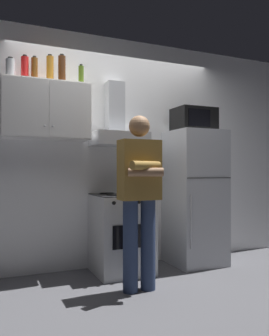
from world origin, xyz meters
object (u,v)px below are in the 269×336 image
range_hood (118,129)px  person_standing (140,194)px  bottle_canister_steel (10,69)px  upper_cabinet (46,111)px  cooking_pot (137,188)px  bottle_rum_dark (62,70)px  refrigerator (195,197)px  bottle_liquor_amber (50,69)px  bottle_beer_brown (34,70)px  bottle_soda_red (25,69)px  microwave (194,120)px  bottle_olive_oil (81,75)px  stove_oven (121,233)px

range_hood → person_standing: (-0.05, -0.73, -0.70)m
bottle_canister_steel → upper_cabinet: bearing=-4.9°
cooking_pot → bottle_rum_dark: size_ratio=0.99×
person_standing → bottle_canister_steel: 1.83m
person_standing → refrigerator: bearing=31.2°
refrigerator → person_standing: bearing=-148.8°
range_hood → bottle_liquor_amber: bearing=-178.7°
person_standing → bottle_liquor_amber: (-0.71, 0.71, 1.29)m
bottle_canister_steel → range_hood: bearing=-1.4°
upper_cabinet → bottle_beer_brown: size_ratio=3.35×
person_standing → bottle_soda_red: bearing=141.2°
microwave → bottle_olive_oil: bottle_olive_oil is taller
cooking_pot → bottle_canister_steel: size_ratio=1.37×
stove_oven → bottle_soda_red: size_ratio=3.25×
microwave → person_standing: 1.45m
range_hood → microwave: 0.97m
upper_cabinet → range_hood: size_ratio=1.20×
stove_oven → cooking_pot: size_ratio=2.83×
upper_cabinet → refrigerator: size_ratio=0.56×
bottle_beer_brown → bottle_canister_steel: bearing=-178.6°
upper_cabinet → bottle_beer_brown: bottle_beer_brown is taller
refrigerator → bottle_soda_red: bearing=175.2°
upper_cabinet → bottle_olive_oil: bottle_olive_oil is taller
bottle_liquor_amber → microwave: bearing=-3.0°
cooking_pot → bottle_liquor_amber: bottle_liquor_amber is taller
cooking_pot → bottle_soda_red: size_ratio=1.15×
bottle_liquor_amber → bottle_beer_brown: (-0.15, 0.05, -0.01)m
range_hood → microwave: bearing=-6.5°
bottle_soda_red → microwave: bearing=-4.3°
upper_cabinet → bottle_rum_dark: size_ratio=2.88×
microwave → bottle_soda_red: size_ratio=1.78×
bottle_rum_dark → cooking_pot: bearing=-17.4°
cooking_pot → range_hood: bearing=117.9°
cooking_pot → bottle_canister_steel: (-1.28, 0.27, 1.22)m
bottle_soda_red → bottle_beer_brown: bearing=-2.7°
cooking_pot → bottle_liquor_amber: size_ratio=1.07×
refrigerator → bottle_rum_dark: 2.12m
stove_oven → range_hood: bearing=90.0°
stove_oven → bottle_olive_oil: bottle_olive_oil is taller
upper_cabinet → bottle_olive_oil: 0.55m
stove_oven → microwave: 1.62m
bottle_soda_red → bottle_olive_oil: size_ratio=1.21×
person_standing → bottle_canister_steel: bearing=145.3°
person_standing → bottle_canister_steel: (-1.10, 0.76, 1.25)m
bottle_rum_dark → bottle_liquor_amber: bearing=-174.9°
upper_cabinet → cooking_pot: upper_cabinet is taller
cooking_pot → bottle_olive_oil: 1.36m
person_standing → cooking_pot: size_ratio=5.32×
upper_cabinet → bottle_beer_brown: 0.44m
cooking_pot → bottle_beer_brown: size_ratio=1.15×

